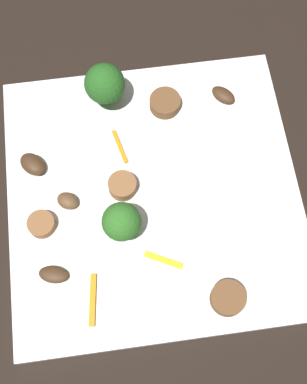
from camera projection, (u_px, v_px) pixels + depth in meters
name	position (u px, v px, depth m)	size (l,w,h in m)	color
ground_plane	(154.00, 196.00, 0.54)	(1.40, 1.40, 0.00)	black
plate	(154.00, 194.00, 0.53)	(0.30, 0.30, 0.01)	white
fork	(240.00, 212.00, 0.52)	(0.18, 0.06, 0.00)	silver
broccoli_floret_0	(121.00, 222.00, 0.48)	(0.04, 0.04, 0.05)	#347525
broccoli_floret_1	(105.00, 84.00, 0.53)	(0.04, 0.04, 0.06)	#296420
sausage_slice_0	(165.00, 103.00, 0.55)	(0.03, 0.03, 0.01)	brown
sausage_slice_1	(122.00, 186.00, 0.52)	(0.03, 0.03, 0.01)	brown
sausage_slice_2	(228.00, 298.00, 0.48)	(0.03, 0.03, 0.01)	brown
sausage_slice_3	(42.00, 224.00, 0.51)	(0.03, 0.03, 0.01)	brown
mushroom_0	(33.00, 164.00, 0.53)	(0.03, 0.02, 0.01)	#422B19
mushroom_1	(54.00, 275.00, 0.49)	(0.03, 0.02, 0.01)	#422B19
mushroom_2	(67.00, 198.00, 0.52)	(0.02, 0.02, 0.01)	brown
mushroom_3	(223.00, 95.00, 0.56)	(0.03, 0.02, 0.01)	#422B19
pepper_strip_0	(120.00, 147.00, 0.54)	(0.04, 0.00, 0.00)	orange
pepper_strip_1	(93.00, 300.00, 0.48)	(0.05, 0.01, 0.00)	orange
pepper_strip_2	(163.00, 260.00, 0.50)	(0.04, 0.01, 0.00)	yellow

